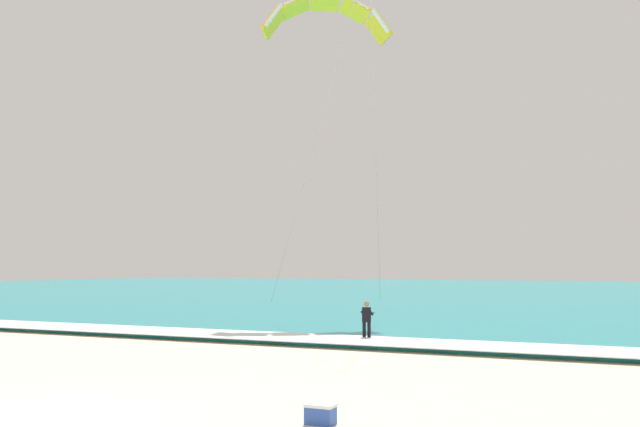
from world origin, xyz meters
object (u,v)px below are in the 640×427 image
(kite_primary, at_px, (326,14))
(cooler_box, at_px, (320,414))
(kitesurfer, at_px, (367,320))
(surfboard, at_px, (367,342))

(kite_primary, height_order, cooler_box, kite_primary)
(cooler_box, bearing_deg, kitesurfer, 107.33)
(kitesurfer, height_order, kite_primary, kite_primary)
(kite_primary, bearing_deg, cooler_box, -66.19)
(surfboard, height_order, kite_primary, kite_primary)
(kitesurfer, relative_size, kite_primary, 0.10)
(cooler_box, bearing_deg, kite_primary, 113.81)
(surfboard, xyz_separation_m, kitesurfer, (-0.00, 0.02, 0.91))
(surfboard, distance_m, kitesurfer, 0.91)
(kite_primary, relative_size, cooler_box, 29.84)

